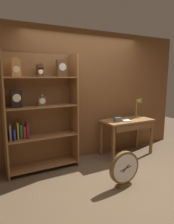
{
  "coord_description": "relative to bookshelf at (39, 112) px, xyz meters",
  "views": [
    {
      "loc": [
        -1.98,
        -2.45,
        1.69
      ],
      "look_at": [
        -0.24,
        0.77,
        1.05
      ],
      "focal_mm": 33.17,
      "sensor_mm": 36.0,
      "label": 1
    }
  ],
  "objects": [
    {
      "name": "bookshelf",
      "position": [
        0.0,
        0.0,
        0.0
      ],
      "size": [
        1.27,
        0.38,
        2.09
      ],
      "color": "brown",
      "rests_on": "ground"
    },
    {
      "name": "workbench",
      "position": [
        1.85,
        -0.19,
        -0.4
      ],
      "size": [
        1.11,
        0.56,
        0.77
      ],
      "color": "brown",
      "rests_on": "ground"
    },
    {
      "name": "back_wood_panel",
      "position": [
        1.02,
        0.21,
        0.24
      ],
      "size": [
        4.8,
        0.05,
        2.6
      ],
      "primitive_type": "cube",
      "color": "brown",
      "rests_on": "ground"
    },
    {
      "name": "desk_lamp",
      "position": [
        2.22,
        -0.11,
        0.01
      ],
      "size": [
        0.2,
        0.21,
        0.48
      ],
      "color": "olive",
      "rests_on": "workbench"
    },
    {
      "name": "toolbox_small",
      "position": [
        1.54,
        -0.23,
        -0.25
      ],
      "size": [
        0.14,
        0.1,
        0.09
      ],
      "primitive_type": "cube",
      "color": "#595960",
      "rests_on": "workbench"
    },
    {
      "name": "open_repair_manual",
      "position": [
        1.74,
        -0.26,
        -0.28
      ],
      "size": [
        0.22,
        0.26,
        0.02
      ],
      "primitive_type": "cube",
      "rotation": [
        0.0,
        0.0,
        -0.3
      ],
      "color": "silver",
      "rests_on": "workbench"
    },
    {
      "name": "round_clock_large",
      "position": [
        0.96,
        -1.21,
        -0.78
      ],
      "size": [
        0.52,
        0.11,
        0.56
      ],
      "color": "brown",
      "rests_on": "ground"
    },
    {
      "name": "ground_plane",
      "position": [
        1.02,
        -1.11,
        -1.06
      ],
      "size": [
        10.0,
        10.0,
        0.0
      ],
      "primitive_type": "plane",
      "color": "brown"
    }
  ]
}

